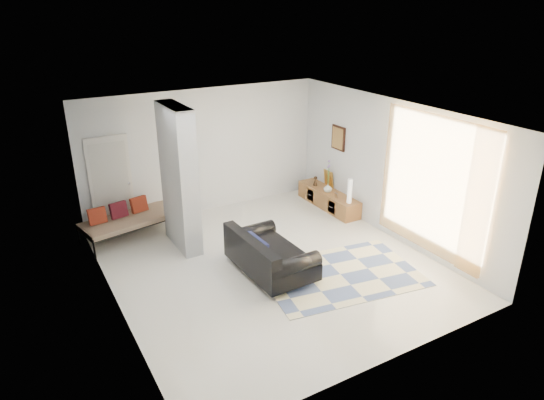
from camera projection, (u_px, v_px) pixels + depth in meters
floor at (271, 265)px, 8.93m from camera, size 6.00×6.00×0.00m
ceiling at (271, 115)px, 7.86m from camera, size 6.00×6.00×0.00m
wall_back at (204, 152)px, 10.80m from camera, size 6.00×0.00×6.00m
wall_front at (392, 273)px, 5.99m from camera, size 6.00×0.00×6.00m
wall_left at (109, 230)px, 7.13m from camera, size 0.00×6.00×6.00m
wall_right at (391, 169)px, 9.66m from camera, size 0.00×6.00×6.00m
partition_column at (179, 179)px, 9.17m from camera, size 0.35×1.20×2.80m
hallway_door at (111, 185)px, 9.94m from camera, size 0.85×0.06×2.04m
curtain at (432, 185)px, 8.68m from camera, size 0.00×2.55×2.55m
wall_art at (338, 138)px, 10.91m from camera, size 0.04×0.45×0.55m
media_console at (328, 199)px, 11.38m from camera, size 0.45×1.91×0.80m
loveseat at (268, 255)px, 8.56m from camera, size 1.07×1.76×0.76m
daybed at (129, 219)px, 9.86m from camera, size 2.06×1.18×0.77m
area_rug at (340, 274)px, 8.62m from camera, size 2.98×2.22×0.01m
cylinder_lamp at (350, 191)px, 10.56m from camera, size 0.10×0.10×0.54m
bronze_figurine at (315, 181)px, 11.62m from camera, size 0.12×0.12×0.23m
vase at (328, 188)px, 11.22m from camera, size 0.21×0.21×0.20m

